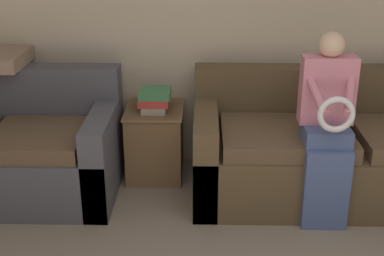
# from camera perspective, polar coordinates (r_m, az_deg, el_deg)

# --- Properties ---
(wall_back) EXTENTS (7.67, 0.06, 2.55)m
(wall_back) POSITION_cam_1_polar(r_m,az_deg,el_deg) (4.07, 7.59, 13.33)
(wall_back) COLOR beige
(wall_back) RESTS_ON ground_plane
(couch_main) EXTENTS (2.15, 0.89, 0.84)m
(couch_main) POSITION_cam_1_polar(r_m,az_deg,el_deg) (3.93, 16.11, -2.43)
(couch_main) COLOR brown
(couch_main) RESTS_ON ground_plane
(couch_side) EXTENTS (1.66, 0.87, 0.85)m
(couch_side) POSITION_cam_1_polar(r_m,az_deg,el_deg) (4.03, -19.78, -2.28)
(couch_side) COLOR #4C4C56
(couch_side) RESTS_ON ground_plane
(child_left_seated) EXTENTS (0.34, 0.37, 1.22)m
(child_left_seated) POSITION_cam_1_polar(r_m,az_deg,el_deg) (3.41, 14.24, 0.37)
(child_left_seated) COLOR #475B8E
(child_left_seated) RESTS_ON ground_plane
(side_shelf) EXTENTS (0.42, 0.50, 0.53)m
(side_shelf) POSITION_cam_1_polar(r_m,az_deg,el_deg) (4.05, -3.94, -1.36)
(side_shelf) COLOR brown
(side_shelf) RESTS_ON ground_plane
(book_stack) EXTENTS (0.23, 0.30, 0.15)m
(book_stack) POSITION_cam_1_polar(r_m,az_deg,el_deg) (3.93, -4.00, 3.11)
(book_stack) COLOR gray
(book_stack) RESTS_ON side_shelf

